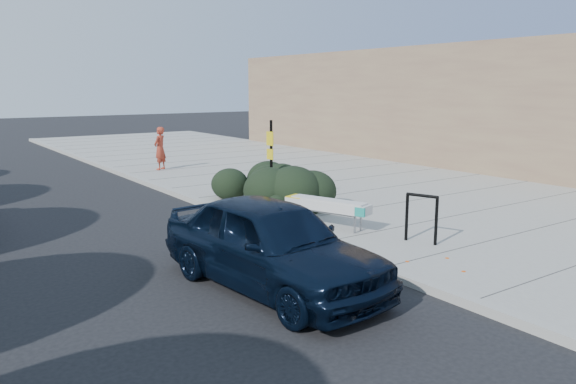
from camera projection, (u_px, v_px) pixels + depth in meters
The scene contains 10 objects.
ground at pixel (318, 250), 12.06m from camera, with size 120.00×120.00×0.00m, color black.
sidewalk_near at pixel (356, 187), 19.23m from camera, with size 11.20×50.00×0.15m, color gray.
curb_near at pixel (210, 206), 16.06m from camera, with size 0.22×50.00×0.17m, color #9E9E99.
building_near at pixel (553, 108), 21.90m from camera, with size 6.00×36.00×5.00m, color brown.
bench at pixel (327, 206), 13.33m from camera, with size 1.14×2.22×0.66m.
bike_rack at pixel (422, 213), 11.97m from camera, with size 0.29×0.69×1.06m.
sign_post at pixel (271, 157), 15.62m from camera, with size 0.10×0.28×2.40m.
hedge at pixel (270, 180), 16.08m from camera, with size 1.82×3.64×1.36m, color black.
sedan_navy at pixel (271, 244), 9.63m from camera, with size 1.89×4.70×1.60m, color black.
pedestrian at pixel (160, 148), 22.54m from camera, with size 0.63×0.41×1.72m, color #9C3322.
Camera 1 is at (-7.22, -9.13, 3.46)m, focal length 35.00 mm.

